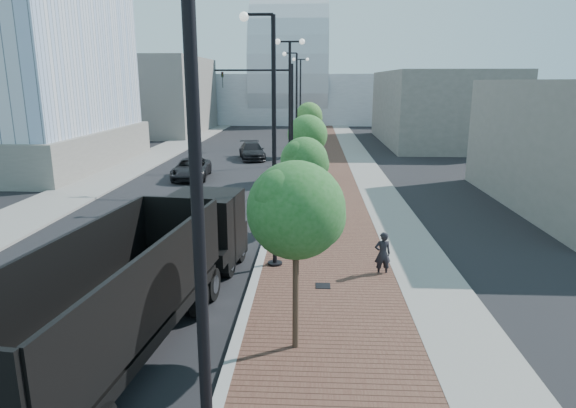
{
  "coord_description": "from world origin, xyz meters",
  "views": [
    {
      "loc": [
        2.0,
        -7.79,
        6.92
      ],
      "look_at": [
        1.0,
        12.0,
        2.0
      ],
      "focal_mm": 30.94,
      "sensor_mm": 36.0,
      "label": 1
    }
  ],
  "objects_px": {
    "white_sedan": "(192,212)",
    "dark_car_mid": "(191,169)",
    "dump_truck": "(171,265)",
    "pedestrian": "(383,254)"
  },
  "relations": [
    {
      "from": "pedestrian",
      "to": "dump_truck",
      "type": "bearing_deg",
      "value": 15.35
    },
    {
      "from": "dump_truck",
      "to": "dark_car_mid",
      "type": "height_order",
      "value": "dump_truck"
    },
    {
      "from": "white_sedan",
      "to": "dark_car_mid",
      "type": "distance_m",
      "value": 12.26
    },
    {
      "from": "dump_truck",
      "to": "white_sedan",
      "type": "relative_size",
      "value": 3.39
    },
    {
      "from": "white_sedan",
      "to": "pedestrian",
      "type": "height_order",
      "value": "pedestrian"
    },
    {
      "from": "white_sedan",
      "to": "dark_car_mid",
      "type": "relative_size",
      "value": 0.76
    },
    {
      "from": "dump_truck",
      "to": "white_sedan",
      "type": "xyz_separation_m",
      "value": [
        -1.61,
        9.11,
        -0.76
      ]
    },
    {
      "from": "white_sedan",
      "to": "pedestrian",
      "type": "bearing_deg",
      "value": -39.4
    },
    {
      "from": "dark_car_mid",
      "to": "pedestrian",
      "type": "relative_size",
      "value": 3.16
    },
    {
      "from": "dump_truck",
      "to": "dark_car_mid",
      "type": "xyz_separation_m",
      "value": [
        -4.5,
        21.02,
        -0.69
      ]
    }
  ]
}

